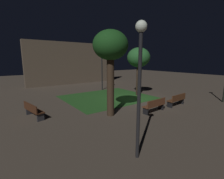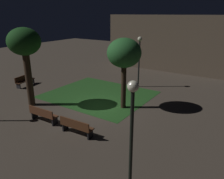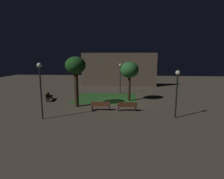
% 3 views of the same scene
% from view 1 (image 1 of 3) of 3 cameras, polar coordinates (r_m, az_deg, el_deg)
% --- Properties ---
extents(ground_plane, '(60.00, 60.00, 0.00)m').
position_cam_1_polar(ground_plane, '(13.96, 7.09, -3.37)').
color(ground_plane, '#473D33').
extents(grass_lawn, '(7.38, 6.32, 0.01)m').
position_cam_1_polar(grass_lawn, '(14.52, -1.67, -2.72)').
color(grass_lawn, '#23511E').
rests_on(grass_lawn, ground).
extents(bench_front_right, '(1.82, 0.57, 0.88)m').
position_cam_1_polar(bench_front_right, '(10.68, 15.02, -5.39)').
color(bench_front_right, brown).
rests_on(bench_front_right, ground).
extents(bench_lawn_edge, '(1.82, 0.58, 0.88)m').
position_cam_1_polar(bench_lawn_edge, '(12.66, 22.16, -3.32)').
color(bench_lawn_edge, '#512D19').
rests_on(bench_lawn_edge, ground).
extents(bench_back_row, '(0.82, 1.86, 0.88)m').
position_cam_1_polar(bench_back_row, '(10.43, -26.39, -6.55)').
color(bench_back_row, '#422314').
rests_on(bench_back_row, ground).
extents(tree_near_wall, '(2.02, 2.02, 5.02)m').
position_cam_1_polar(tree_near_wall, '(9.36, -0.57, 14.31)').
color(tree_near_wall, '#38281C').
rests_on(tree_near_wall, ground).
extents(tree_back_left, '(2.08, 2.08, 4.45)m').
position_cam_1_polar(tree_back_left, '(15.10, 9.47, 10.94)').
color(tree_back_left, '#2D2116').
rests_on(tree_back_left, ground).
extents(lamp_post_plaza_east, '(0.36, 0.36, 4.09)m').
position_cam_1_polar(lamp_post_plaza_east, '(17.78, -3.61, 8.88)').
color(lamp_post_plaza_east, black).
rests_on(lamp_post_plaza_east, ground).
extents(lamp_post_near_wall, '(0.36, 0.36, 4.53)m').
position_cam_1_polar(lamp_post_near_wall, '(5.15, 9.92, 7.30)').
color(lamp_post_near_wall, black).
rests_on(lamp_post_near_wall, ground).
extents(building_wall_backdrop, '(12.74, 0.80, 5.66)m').
position_cam_1_polar(building_wall_backdrop, '(23.26, -13.31, 9.06)').
color(building_wall_backdrop, brown).
rests_on(building_wall_backdrop, ground).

